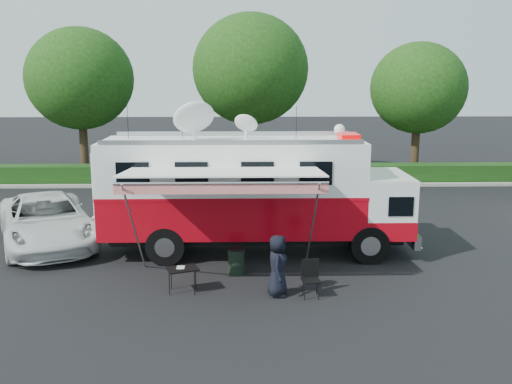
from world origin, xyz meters
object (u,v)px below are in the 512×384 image
at_px(folding_table, 182,270).
at_px(trash_bin, 236,261).
at_px(command_truck, 254,192).
at_px(white_suv, 48,244).

distance_m(folding_table, trash_bin, 2.00).
relative_size(command_truck, trash_bin, 12.59).
xyz_separation_m(command_truck, folding_table, (-1.95, -3.43, -1.39)).
bearing_deg(white_suv, folding_table, -65.47).
distance_m(command_truck, trash_bin, 2.65).
relative_size(white_suv, folding_table, 6.38).
height_order(white_suv, trash_bin, white_suv).
height_order(white_suv, folding_table, white_suv).
xyz_separation_m(white_suv, folding_table, (5.04, -4.44, 0.63)).
bearing_deg(command_truck, white_suv, 171.77).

